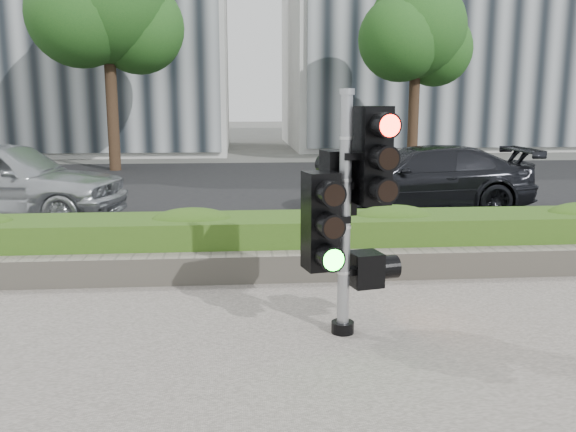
{
  "coord_description": "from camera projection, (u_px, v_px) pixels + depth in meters",
  "views": [
    {
      "loc": [
        -0.59,
        -5.37,
        2.23
      ],
      "look_at": [
        -0.1,
        0.6,
        1.09
      ],
      "focal_mm": 38.0,
      "sensor_mm": 36.0,
      "label": 1
    }
  ],
  "objects": [
    {
      "name": "ground",
      "position": [
        303.0,
        341.0,
        5.73
      ],
      "size": [
        120.0,
        120.0,
        0.0
      ],
      "primitive_type": "plane",
      "color": "#51514C",
      "rests_on": "ground"
    },
    {
      "name": "road",
      "position": [
        261.0,
        189.0,
        15.51
      ],
      "size": [
        60.0,
        13.0,
        0.02
      ],
      "primitive_type": "cube",
      "color": "black",
      "rests_on": "ground"
    },
    {
      "name": "curb",
      "position": [
        280.0,
        253.0,
        8.8
      ],
      "size": [
        60.0,
        0.25,
        0.12
      ],
      "primitive_type": "cube",
      "color": "gray",
      "rests_on": "ground"
    },
    {
      "name": "stone_wall",
      "position": [
        287.0,
        266.0,
        7.55
      ],
      "size": [
        12.0,
        0.32,
        0.34
      ],
      "primitive_type": "cube",
      "color": "gray",
      "rests_on": "sidewalk"
    },
    {
      "name": "hedge",
      "position": [
        283.0,
        241.0,
        8.15
      ],
      "size": [
        12.0,
        1.0,
        0.68
      ],
      "primitive_type": "cube",
      "color": "#5F932D",
      "rests_on": "sidewalk"
    },
    {
      "name": "building_right",
      "position": [
        471.0,
        22.0,
        29.97
      ],
      "size": [
        18.0,
        10.0,
        12.0
      ],
      "primitive_type": "cube",
      "color": "#B7B7B2",
      "rests_on": "ground"
    },
    {
      "name": "tree_left",
      "position": [
        107.0,
        7.0,
        18.66
      ],
      "size": [
        4.61,
        4.03,
        7.34
      ],
      "color": "black",
      "rests_on": "ground"
    },
    {
      "name": "tree_right",
      "position": [
        416.0,
        32.0,
        20.56
      ],
      "size": [
        4.1,
        3.58,
        6.53
      ],
      "color": "black",
      "rests_on": "ground"
    },
    {
      "name": "traffic_signal",
      "position": [
        346.0,
        202.0,
        5.66
      ],
      "size": [
        0.83,
        0.68,
        2.3
      ],
      "rotation": [
        0.0,
        0.0,
        0.23
      ],
      "color": "black",
      "rests_on": "sidewalk"
    },
    {
      "name": "car_silver",
      "position": [
        3.0,
        180.0,
        11.24
      ],
      "size": [
        4.69,
        2.5,
        1.52
      ],
      "primitive_type": "imported",
      "rotation": [
        0.0,
        0.0,
        1.41
      ],
      "color": "#B3B6BB",
      "rests_on": "road"
    },
    {
      "name": "car_dark",
      "position": [
        419.0,
        178.0,
        12.28
      ],
      "size": [
        4.55,
        1.91,
        1.31
      ],
      "primitive_type": "imported",
      "rotation": [
        0.0,
        0.0,
        -1.59
      ],
      "color": "black",
      "rests_on": "road"
    }
  ]
}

